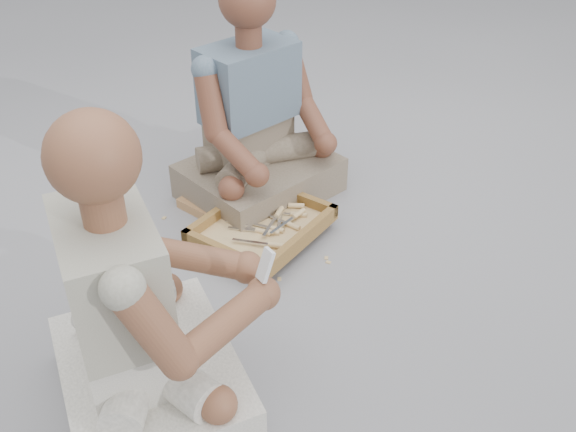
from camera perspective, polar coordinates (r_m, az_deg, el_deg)
ground at (r=2.46m, az=1.72°, el=-6.91°), size 60.00×60.00×0.00m
carved_panel at (r=3.02m, az=-2.48°, el=2.30°), size 0.74×0.57×0.04m
tool_tray at (r=2.70m, az=-2.32°, el=-0.96°), size 0.63×0.56×0.07m
chisel_0 at (r=2.56m, az=-1.47°, el=-2.56°), size 0.16×0.18×0.02m
chisel_1 at (r=2.67m, az=-1.49°, el=-1.07°), size 0.13×0.20×0.02m
chisel_2 at (r=2.80m, az=-0.53°, el=0.79°), size 0.16×0.17×0.02m
chisel_3 at (r=2.80m, az=0.30°, el=0.96°), size 0.18×0.16×0.02m
chisel_4 at (r=2.73m, az=0.67°, el=0.01°), size 0.22×0.07×0.02m
chisel_5 at (r=2.73m, az=-0.97°, el=0.12°), size 0.19×0.14×0.02m
chisel_6 at (r=2.79m, az=-2.47°, el=0.93°), size 0.20×0.13×0.02m
chisel_7 at (r=2.66m, az=-2.61°, el=-1.31°), size 0.11×0.21×0.02m
chisel_8 at (r=2.69m, az=0.04°, el=-0.71°), size 0.07×0.22×0.02m
chisel_9 at (r=2.65m, az=-1.96°, el=-1.40°), size 0.16×0.17×0.02m
chisel_10 at (r=2.76m, az=0.52°, el=0.15°), size 0.16×0.17×0.02m
wood_chip_0 at (r=2.65m, az=-0.79°, el=-3.46°), size 0.02×0.02×0.00m
wood_chip_1 at (r=2.91m, az=-10.96°, el=-0.16°), size 0.02×0.02×0.00m
wood_chip_2 at (r=2.87m, az=-3.63°, el=-0.11°), size 0.02×0.02×0.00m
wood_chip_3 at (r=2.83m, az=-11.76°, el=-1.41°), size 0.02×0.02×0.00m
wood_chip_4 at (r=2.79m, az=-7.57°, el=-1.47°), size 0.02×0.02×0.00m
wood_chip_5 at (r=2.62m, az=-7.63°, el=-4.25°), size 0.02×0.02×0.00m
wood_chip_6 at (r=2.61m, az=3.60°, el=-4.13°), size 0.02×0.02×0.00m
wood_chip_7 at (r=2.86m, az=1.20°, el=-0.13°), size 0.02×0.02×0.00m
wood_chip_8 at (r=2.53m, az=-0.77°, el=-5.62°), size 0.02×0.02×0.00m
wood_chip_9 at (r=2.63m, az=3.43°, el=-3.74°), size 0.02×0.02×0.00m
wood_chip_10 at (r=2.76m, az=-2.20°, el=-1.59°), size 0.02×0.02×0.00m
wood_chip_11 at (r=2.95m, az=-2.11°, el=1.00°), size 0.02×0.02×0.00m
wood_chip_12 at (r=2.93m, az=-4.74°, el=0.60°), size 0.02×0.02×0.00m
wood_chip_13 at (r=2.45m, az=-4.48°, el=-7.35°), size 0.02×0.02×0.00m
craftsman at (r=1.91m, az=-13.09°, el=-8.97°), size 0.73×0.74×1.00m
companion at (r=2.88m, az=-2.86°, el=7.84°), size 0.70×0.58×1.01m
mobile_phone at (r=1.85m, az=-2.02°, el=-4.37°), size 0.05×0.04×0.10m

